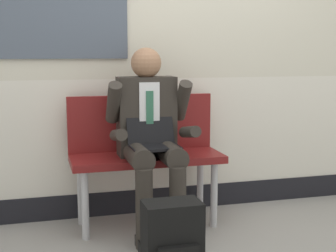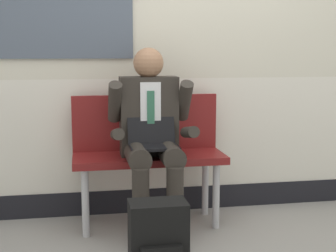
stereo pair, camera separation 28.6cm
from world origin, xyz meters
TOP-DOWN VIEW (x-y plane):
  - ground_plane at (0.00, 0.00)m, footprint 18.00×18.00m
  - station_wall at (-0.01, 0.64)m, footprint 6.07×0.17m
  - bench_with_person at (-0.20, 0.37)m, footprint 1.07×0.42m
  - person_seated at (-0.20, 0.17)m, footprint 0.57×0.70m
  - backpack at (-0.29, -0.70)m, footprint 0.30×0.22m

SIDE VIEW (x-z plane):
  - ground_plane at x=0.00m, z-range 0.00..0.00m
  - backpack at x=-0.29m, z-range -0.01..0.48m
  - bench_with_person at x=-0.20m, z-range 0.09..1.02m
  - person_seated at x=-0.20m, z-range 0.05..1.32m
  - station_wall at x=-0.01m, z-range -0.01..2.87m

